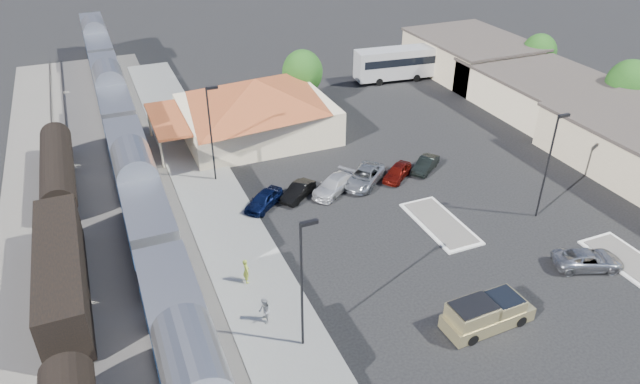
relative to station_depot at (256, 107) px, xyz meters
name	(u,v)px	position (x,y,z in m)	size (l,w,h in m)	color
ground	(410,249)	(4.56, -24.00, -3.13)	(280.00, 280.00, 0.00)	black
railbed	(110,254)	(-16.44, -16.00, -3.07)	(16.00, 100.00, 0.12)	#4C4944
platform	(234,241)	(-7.44, -18.00, -3.04)	(5.50, 92.00, 0.18)	gray
passenger_train	(140,196)	(-13.44, -13.08, -0.26)	(3.00, 104.00, 5.55)	silver
freight_cars	(62,275)	(-19.44, -19.82, -1.21)	(2.80, 46.00, 4.00)	black
station_depot	(256,107)	(0.00, 0.00, 0.00)	(18.35, 12.24, 6.20)	beige
buildings_east	(566,102)	(32.56, -9.72, -0.86)	(14.40, 51.40, 4.80)	#C6B28C
traffic_island_south	(440,223)	(8.56, -22.00, -3.03)	(3.30, 7.50, 0.21)	silver
traffic_island_north	(633,264)	(18.56, -32.00, -3.03)	(3.30, 7.50, 0.21)	silver
lamp_plat_s	(303,276)	(-6.34, -30.00, 2.21)	(1.08, 0.25, 9.00)	black
lamp_plat_n	(211,127)	(-6.34, -8.00, 2.21)	(1.08, 0.25, 9.00)	black
lamp_lot	(550,158)	(16.66, -24.00, 2.21)	(1.08, 0.25, 9.00)	black
tree_east_b	(629,84)	(38.56, -12.00, 1.09)	(4.94, 4.94, 6.96)	#382314
tree_east_c	(539,53)	(38.56, 2.00, 0.63)	(4.41, 4.41, 6.21)	#382314
tree_depot	(302,72)	(7.56, 6.00, 0.89)	(4.71, 4.71, 6.63)	#382314
pickup_truck	(488,313)	(4.95, -32.84, -2.17)	(5.97, 2.41, 2.04)	tan
suv	(588,260)	(15.25, -30.80, -2.45)	(2.26, 4.89, 1.36)	#95989D
coach_bus	(404,62)	(23.00, 9.15, -0.71)	(13.31, 4.18, 4.20)	silver
person_a	(246,271)	(-7.92, -23.09, -2.02)	(0.68, 0.45, 1.87)	#BDD141
person_b	(264,311)	(-7.98, -27.34, -2.05)	(0.88, 0.68, 1.81)	beige
parked_car_a	(264,200)	(-3.75, -14.03, -2.42)	(1.69, 4.19, 1.43)	#0B153A
parked_car_b	(298,191)	(-0.55, -13.73, -2.48)	(1.37, 3.94, 1.30)	black
parked_car_c	(333,185)	(2.65, -14.03, -2.42)	(1.99, 4.89, 1.42)	silver
parked_car_d	(365,177)	(5.85, -13.73, -2.39)	(2.45, 5.31, 1.48)	#92969A
parked_car_e	(397,172)	(9.05, -14.03, -2.46)	(1.58, 3.92, 1.34)	maroon
parked_car_f	(426,165)	(12.25, -13.73, -2.49)	(1.36, 3.89, 1.28)	black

